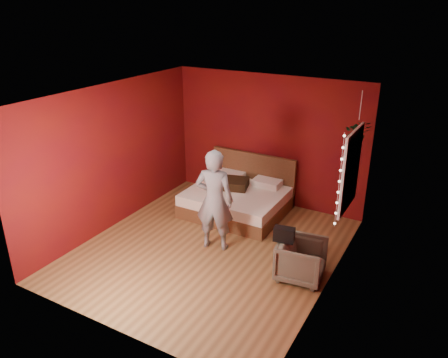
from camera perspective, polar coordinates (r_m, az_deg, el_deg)
floor at (r=7.44m, az=-1.83°, el=-9.13°), size 4.50×4.50×0.00m
room_walls at (r=6.72m, az=-2.01°, el=3.16°), size 4.04×4.54×2.62m
window at (r=6.88m, az=16.20°, el=1.13°), size 0.05×0.97×1.27m
fairy_lights at (r=6.41m, az=14.83°, el=-0.31°), size 0.04×0.04×1.45m
bed at (r=8.59m, az=1.86°, el=-2.58°), size 1.83×1.56×1.01m
person at (r=7.10m, az=-1.26°, el=-2.80°), size 0.72×0.57×1.74m
armchair at (r=6.69m, az=10.05°, el=-10.33°), size 0.76×0.74×0.62m
handbag at (r=6.45m, az=7.86°, el=-7.19°), size 0.32×0.20×0.22m
throw_pillow at (r=8.56m, az=1.52°, el=-0.62°), size 0.58×0.58×0.17m
hanging_plant at (r=7.30m, az=17.03°, el=5.74°), size 0.49×0.46×0.90m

